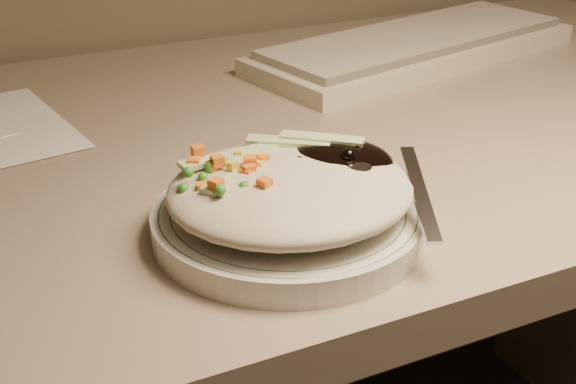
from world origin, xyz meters
name	(u,v)px	position (x,y,z in m)	size (l,w,h in m)	color
desk	(274,287)	(0.00, 1.38, 0.54)	(1.40, 0.70, 0.74)	gray
plate	(288,222)	(-0.09, 1.17, 0.75)	(0.21, 0.21, 0.02)	silver
plate_rim	(288,210)	(-0.09, 1.17, 0.76)	(0.20, 0.20, 0.00)	#144723
meal	(293,185)	(-0.08, 1.16, 0.78)	(0.21, 0.19, 0.05)	#B2A891
keyboard	(415,46)	(0.27, 1.52, 0.76)	(0.49, 0.26, 0.03)	beige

